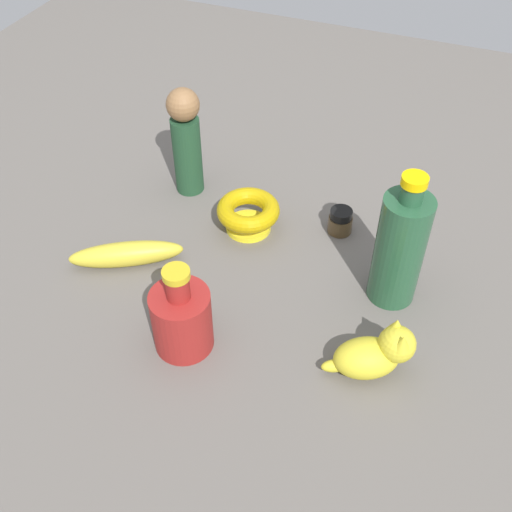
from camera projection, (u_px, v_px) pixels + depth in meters
ground at (256, 281)px, 1.01m from camera, size 2.00×2.00×0.00m
bottle_short at (182, 318)px, 0.88m from camera, size 0.09×0.09×0.15m
bowl at (248, 212)px, 1.08m from camera, size 0.11×0.11×0.06m
nail_polish_jar at (340, 221)px, 1.08m from camera, size 0.04×0.04×0.05m
cat_figurine at (376, 353)px, 0.86m from camera, size 0.12×0.10×0.09m
bottle_tall at (400, 248)px, 0.92m from camera, size 0.08×0.08×0.23m
person_figure_adult at (186, 139)px, 1.11m from camera, size 0.06×0.06×0.21m
banana at (126, 254)px, 1.03m from camera, size 0.19×0.13×0.04m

